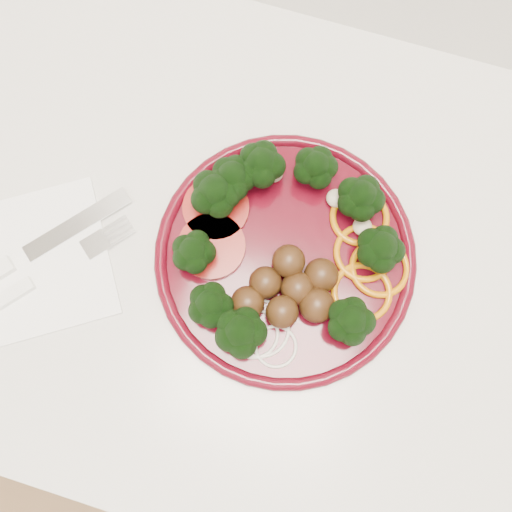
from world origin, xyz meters
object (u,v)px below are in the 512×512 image
(plate, at_px, (283,251))
(napkin, at_px, (35,263))
(fork, at_px, (17,292))
(knife, at_px, (6,266))

(plate, bearing_deg, napkin, -161.34)
(plate, height_order, napkin, plate)
(fork, bearing_deg, plate, -25.02)
(napkin, bearing_deg, plate, 18.66)
(plate, relative_size, fork, 1.64)
(plate, xyz_separation_m, fork, (-0.26, -0.12, -0.01))
(knife, relative_size, fork, 1.12)
(plate, distance_m, knife, 0.30)
(plate, bearing_deg, knife, -160.48)
(knife, distance_m, fork, 0.03)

